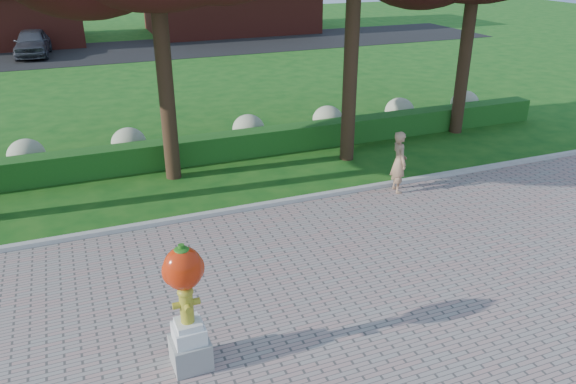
# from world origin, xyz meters

# --- Properties ---
(ground) EXTENTS (100.00, 100.00, 0.00)m
(ground) POSITION_xyz_m (0.00, 0.00, 0.00)
(ground) COLOR #124B13
(ground) RESTS_ON ground
(walkway) EXTENTS (40.00, 14.00, 0.04)m
(walkway) POSITION_xyz_m (0.00, -4.00, 0.02)
(walkway) COLOR gray
(walkway) RESTS_ON ground
(curb) EXTENTS (40.00, 0.18, 0.15)m
(curb) POSITION_xyz_m (0.00, 3.00, 0.07)
(curb) COLOR #ADADA5
(curb) RESTS_ON ground
(lawn_hedge) EXTENTS (24.00, 0.70, 0.80)m
(lawn_hedge) POSITION_xyz_m (0.00, 7.00, 0.40)
(lawn_hedge) COLOR #164E17
(lawn_hedge) RESTS_ON ground
(hydrangea_row) EXTENTS (20.10, 1.10, 0.99)m
(hydrangea_row) POSITION_xyz_m (0.57, 8.00, 0.55)
(hydrangea_row) COLOR #ACAD84
(hydrangea_row) RESTS_ON ground
(street) EXTENTS (50.00, 8.00, 0.02)m
(street) POSITION_xyz_m (0.00, 28.00, 0.01)
(street) COLOR black
(street) RESTS_ON ground
(hydrant_sculpture) EXTENTS (0.66, 0.63, 2.26)m
(hydrant_sculpture) POSITION_xyz_m (-3.32, -2.22, 1.24)
(hydrant_sculpture) COLOR gray
(hydrant_sculpture) RESTS_ON walkway
(woman) EXTENTS (0.52, 0.69, 1.74)m
(woman) POSITION_xyz_m (3.58, 2.60, 0.91)
(woman) COLOR #A7805F
(woman) RESTS_ON walkway
(parked_car) EXTENTS (2.24, 4.78, 1.58)m
(parked_car) POSITION_xyz_m (-6.13, 28.28, 0.81)
(parked_car) COLOR #43454B
(parked_car) RESTS_ON street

